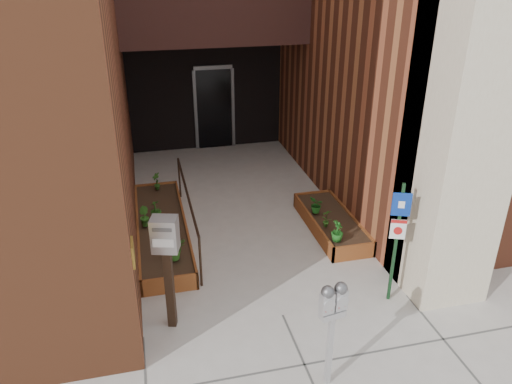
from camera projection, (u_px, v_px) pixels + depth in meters
ground at (283, 315)px, 7.28m from camera, size 80.00×80.00×0.00m
planter_left at (162, 230)px, 9.27m from camera, size 0.90×3.60×0.30m
planter_right at (331, 223)px, 9.49m from camera, size 0.80×2.20×0.30m
handrail at (187, 199)px, 9.06m from camera, size 0.04×3.34×0.90m
parking_meter at (333, 309)px, 5.66m from camera, size 0.34×0.18×1.47m
sign_post at (398, 231)px, 7.11m from camera, size 0.25×0.11×1.94m
payment_dropbox at (166, 250)px, 6.57m from camera, size 0.40×0.34×1.72m
shrub_left_a at (174, 248)px, 8.01m from camera, size 0.41×0.41×0.40m
shrub_left_b at (144, 216)px, 9.01m from camera, size 0.27×0.27×0.36m
shrub_left_c at (156, 209)px, 9.24m from camera, size 0.29×0.29×0.38m
shrub_left_d at (157, 181)px, 10.40m from camera, size 0.25×0.25×0.37m
shrub_right_a at (337, 231)px, 8.52m from camera, size 0.28×0.28×0.38m
shrub_right_b at (326, 218)px, 8.98m from camera, size 0.19×0.19×0.34m
shrub_right_c at (316, 205)px, 9.46m from camera, size 0.37×0.37×0.32m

